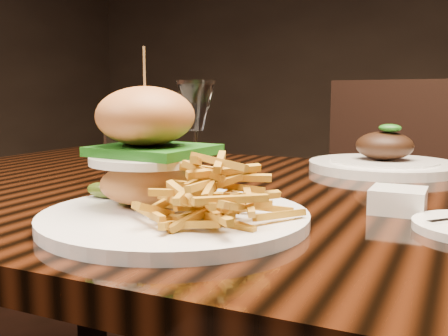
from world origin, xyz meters
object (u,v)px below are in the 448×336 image
at_px(wine_glass, 196,110).
at_px(dining_table, 294,241).
at_px(far_dish, 384,162).
at_px(burger_plate, 171,177).
at_px(chair_far, 381,211).

bearing_deg(wine_glass, dining_table, 5.86).
xyz_separation_m(wine_glass, far_dish, (0.26, 0.33, -0.11)).
bearing_deg(dining_table, burger_plate, -108.41).
distance_m(dining_table, far_dish, 0.34).
bearing_deg(dining_table, far_dish, 74.15).
relative_size(wine_glass, chair_far, 0.19).
distance_m(burger_plate, far_dish, 0.59).
bearing_deg(far_dish, burger_plate, -106.98).
height_order(burger_plate, far_dish, burger_plate).
relative_size(dining_table, wine_glass, 8.99).
xyz_separation_m(burger_plate, wine_glass, (-0.09, 0.23, 0.07)).
bearing_deg(dining_table, wine_glass, -174.14).
bearing_deg(dining_table, chair_far, 89.48).
xyz_separation_m(wine_glass, chair_far, (0.17, 0.91, -0.34)).
distance_m(dining_table, wine_glass, 0.27).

